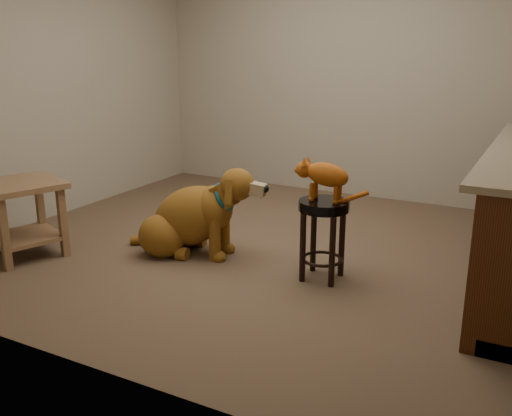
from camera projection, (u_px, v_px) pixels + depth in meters
The scene contains 6 objects.
floor at pixel (268, 249), 4.65m from camera, with size 4.50×4.00×0.01m, color brown.
room_shell at pixel (269, 35), 4.18m from camera, with size 4.54×4.04×2.62m.
padded_stool at pixel (323, 224), 3.97m from camera, with size 0.35×0.35×0.58m.
side_table at pixel (22, 208), 4.42m from camera, with size 0.74×0.74×0.60m.
golden_retriever at pixel (192, 218), 4.50m from camera, with size 1.21×0.64×0.77m.
tabby_kitten at pixel (323, 175), 3.88m from camera, with size 0.52×0.20×0.33m.
Camera 1 is at (1.97, -3.91, 1.63)m, focal length 40.00 mm.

